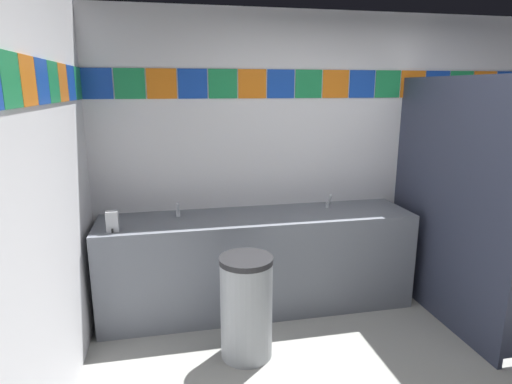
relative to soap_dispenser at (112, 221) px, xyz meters
The scene contains 9 objects.
wall_back 2.17m from the soap_dispenser, 14.36° to the left, with size 4.59×0.09×2.57m.
wall_side 1.35m from the soap_dispenser, 101.77° to the right, with size 0.09×3.52×2.57m.
vanity_counter 1.28m from the soap_dispenser, ahead, with size 2.69×0.61×0.85m.
faucet_left 0.57m from the soap_dispenser, 29.02° to the left, with size 0.04×0.10×0.14m.
faucet_right 1.86m from the soap_dispenser, ahead, with size 0.04×0.10×0.14m.
soap_dispenser is the anchor object (origin of this frame).
stall_divider 2.85m from the soap_dispenser, 10.88° to the right, with size 0.92×1.53×2.01m.
toilet 3.24m from the soap_dispenser, ahead, with size 0.39×0.49×0.74m.
trash_bin 1.20m from the soap_dispenser, 28.09° to the right, with size 0.38×0.38×0.77m.
Camera 1 is at (-1.64, -1.97, 1.92)m, focal length 29.96 mm.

